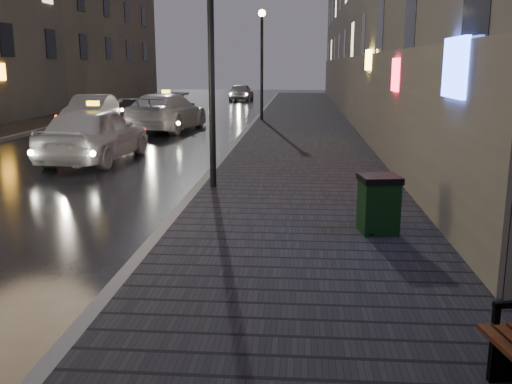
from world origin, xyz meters
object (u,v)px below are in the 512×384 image
Objects in this scene: lamp_far at (262,51)px; car_far at (241,92)px; lamp_near at (211,34)px; trash_bin at (378,203)px; taxi_mid at (167,112)px; taxi_near at (95,134)px; car_left_mid at (92,111)px.

car_far is (-2.85, 17.61, -2.81)m from lamp_far.
lamp_near reaches higher than trash_bin.
car_far is at bearing 90.52° from trash_bin.
lamp_far reaches higher than car_far.
lamp_far is 0.94× the size of taxi_mid.
lamp_far is (0.00, 16.00, 0.00)m from lamp_near.
taxi_near reaches higher than car_far.
lamp_far is at bearing 90.00° from lamp_near.
car_far is at bearing 99.19° from lamp_far.
car_left_mid is at bearing -65.45° from taxi_near.
lamp_far is at bearing -105.48° from taxi_near.
car_left_mid is 1.12× the size of car_far.
taxi_mid reaches higher than car_left_mid.
car_far reaches higher than trash_bin.
lamp_far is at bearing 102.36° from car_far.
taxi_mid is (0.26, 8.19, -0.01)m from taxi_near.
taxi_near is at bearing 90.61° from car_far.
lamp_far is 12.95m from taxi_near.
taxi_mid is at bearing 107.77° from lamp_near.
lamp_near is at bearing 139.71° from taxi_near.
taxi_mid is 21.41m from car_far.
lamp_far is 19.80m from trash_bin.
lamp_far reaches higher than taxi_mid.
lamp_far is 5.57× the size of trash_bin.
car_far is at bearing 71.62° from car_left_mid.
taxi_near reaches higher than taxi_mid.
taxi_mid reaches higher than trash_bin.
lamp_near is 16.00m from lamp_far.
taxi_near is 1.22× the size of car_far.
taxi_near is (-4.17, -11.96, -2.66)m from lamp_far.
trash_bin is (3.23, -19.33, -2.86)m from lamp_far.
trash_bin is 19.93m from car_left_mid.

